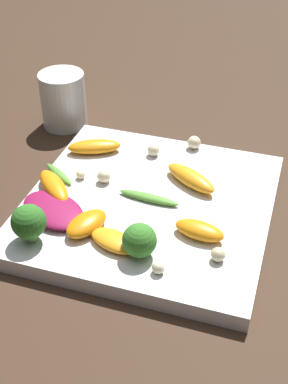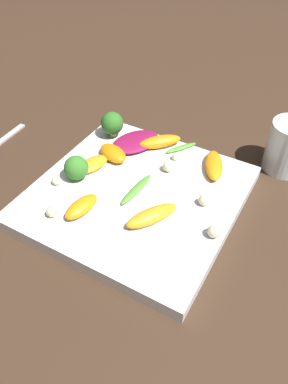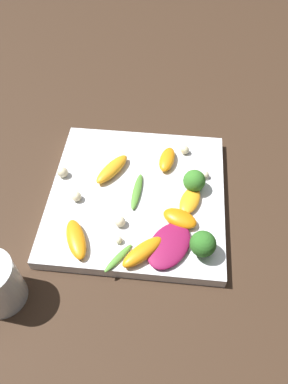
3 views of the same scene
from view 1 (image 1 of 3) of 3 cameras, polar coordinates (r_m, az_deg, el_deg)
The scene contains 20 objects.
ground_plane at distance 0.68m, azimuth 0.52°, elevation -2.30°, with size 2.40×2.40×0.00m, color #382619.
plate at distance 0.67m, azimuth 0.52°, elevation -1.59°, with size 0.30×0.30×0.02m.
drinking_glass at distance 0.85m, azimuth -8.62°, elevation 9.70°, with size 0.07×0.07×0.09m.
radicchio_leaf_0 at distance 0.65m, azimuth -9.67°, elevation -1.87°, with size 0.11×0.09×0.01m.
orange_segment_0 at distance 0.60m, azimuth -3.22°, elevation -5.21°, with size 0.07×0.05×0.01m.
orange_segment_1 at distance 0.68m, azimuth -9.59°, elevation 0.58°, with size 0.07×0.07×0.02m.
orange_segment_2 at distance 0.75m, azimuth -5.32°, elevation 4.84°, with size 0.08×0.06×0.02m.
orange_segment_3 at distance 0.61m, azimuth 5.94°, elevation -4.09°, with size 0.06×0.04×0.02m.
orange_segment_4 at distance 0.62m, azimuth -6.15°, elevation -3.37°, with size 0.05×0.06×0.02m.
orange_segment_5 at distance 0.69m, azimuth 5.00°, elevation 1.50°, with size 0.08×0.06×0.02m.
broccoli_floret_0 at distance 0.58m, azimuth -0.48°, elevation -5.21°, with size 0.04×0.04×0.04m.
broccoli_floret_1 at distance 0.60m, azimuth -12.19°, elevation -3.17°, with size 0.04×0.04×0.05m.
arugula_sprig_0 at distance 0.71m, azimuth -9.06°, elevation 1.92°, with size 0.06×0.04×0.01m.
arugula_sprig_1 at distance 0.66m, azimuth 0.19°, elevation -0.68°, with size 0.08×0.02×0.01m.
macadamia_nut_0 at distance 0.76m, azimuth 5.37°, elevation 5.28°, with size 0.02×0.02×0.02m.
macadamia_nut_1 at distance 0.57m, azimuth 1.55°, elevation -8.05°, with size 0.01×0.01×0.01m.
macadamia_nut_2 at distance 0.69m, azimuth -4.28°, elevation 1.72°, with size 0.02×0.02×0.02m.
macadamia_nut_3 at distance 0.74m, azimuth 1.01°, elevation 4.49°, with size 0.02×0.02×0.02m.
macadamia_nut_4 at distance 0.58m, azimuth 7.91°, elevation -6.62°, with size 0.02×0.02×0.02m.
macadamia_nut_5 at distance 0.70m, azimuth -6.77°, elevation 1.87°, with size 0.01×0.01×0.01m.
Camera 1 is at (0.15, -0.50, 0.43)m, focal length 50.00 mm.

